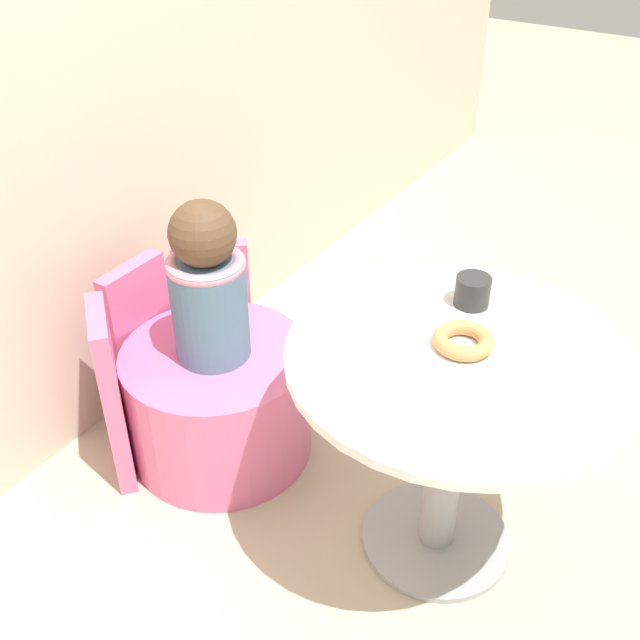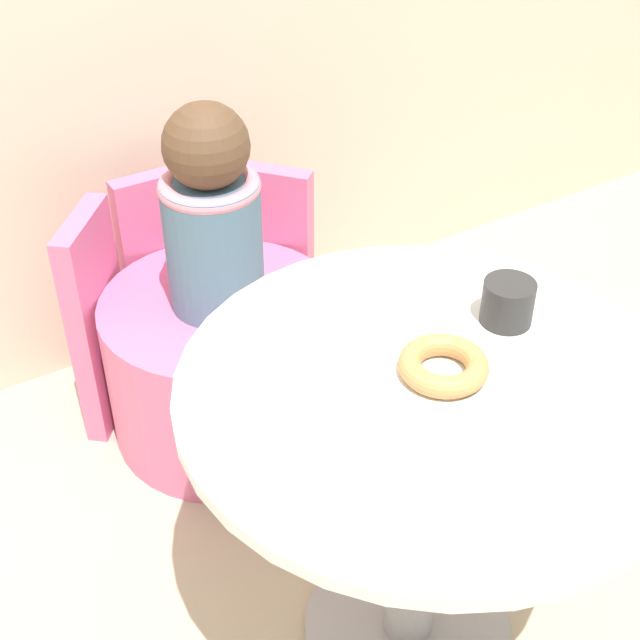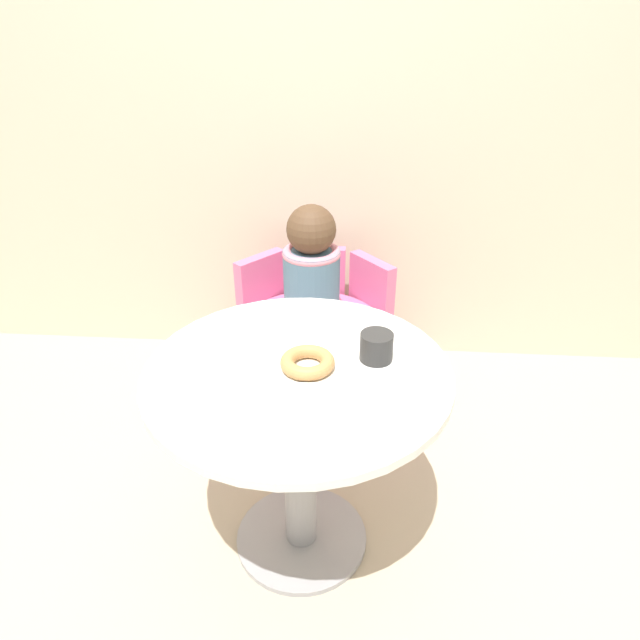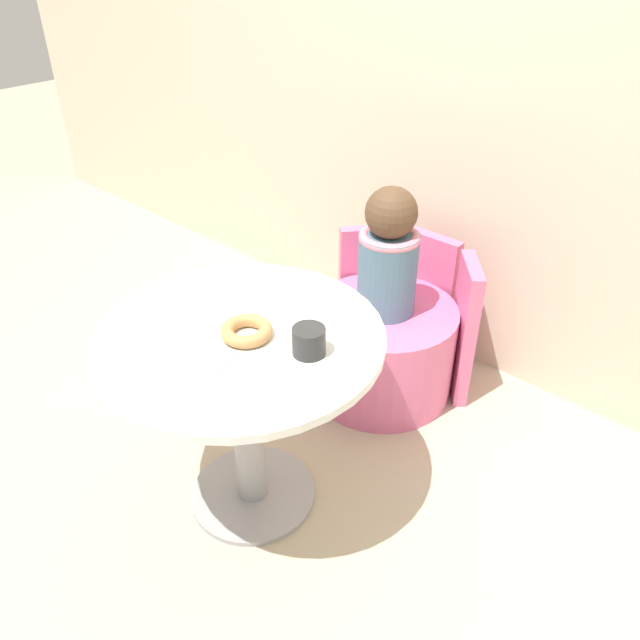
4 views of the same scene
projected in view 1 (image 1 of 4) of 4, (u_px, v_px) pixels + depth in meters
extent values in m
plane|color=#B7A88E|center=(411.00, 547.00, 2.05)|extent=(12.00, 12.00, 0.00)
cube|color=beige|center=(41.00, 36.00, 1.87)|extent=(6.00, 0.06, 2.40)
cylinder|color=#99999E|center=(435.00, 538.00, 2.06)|extent=(0.41, 0.41, 0.02)
cylinder|color=#99999E|center=(446.00, 456.00, 1.89)|extent=(0.09, 0.09, 0.60)
cylinder|color=white|center=(459.00, 357.00, 1.71)|extent=(0.80, 0.80, 0.02)
cylinder|color=#DB6693|center=(219.00, 401.00, 2.27)|extent=(0.56, 0.56, 0.37)
cube|color=#DB6693|center=(142.00, 344.00, 2.35)|extent=(0.24, 0.05, 0.56)
cube|color=#DB6693|center=(216.00, 319.00, 2.46)|extent=(0.19, 0.21, 0.56)
cube|color=#DB6693|center=(112.00, 396.00, 2.14)|extent=(0.19, 0.21, 0.56)
cylinder|color=slate|center=(210.00, 309.00, 2.08)|extent=(0.21, 0.21, 0.31)
torus|color=pink|center=(206.00, 264.00, 2.00)|extent=(0.22, 0.22, 0.04)
sphere|color=brown|center=(202.00, 234.00, 1.94)|extent=(0.18, 0.18, 0.18)
torus|color=tan|center=(463.00, 340.00, 1.71)|extent=(0.14, 0.14, 0.04)
cylinder|color=#2D2D2D|center=(473.00, 291.00, 1.85)|extent=(0.09, 0.09, 0.08)
cube|color=silver|center=(514.00, 362.00, 1.67)|extent=(0.11, 0.11, 0.01)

